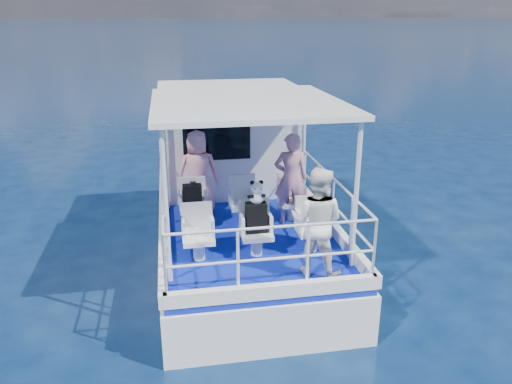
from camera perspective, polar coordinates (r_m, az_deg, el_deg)
ground at (r=9.31m, az=-1.15°, el=-9.08°), size 2000.00×2000.00×0.00m
hull at (r=10.19m, az=-2.04°, el=-6.43°), size 3.00×7.00×1.60m
deck at (r=9.84m, az=-2.10°, el=-1.98°), size 2.90×6.90×0.10m
cabin at (r=10.74m, az=-3.16°, el=6.27°), size 2.85×2.00×2.20m
canopy at (r=8.08m, az=-1.08°, el=10.16°), size 3.00×3.20×0.08m
canopy_posts at (r=8.30m, az=-0.98°, el=2.31°), size 2.77×2.97×2.20m
railings at (r=8.19m, az=-0.59°, el=-2.37°), size 2.84×3.59×1.00m
seat_port_fwd at (r=8.94m, az=-7.12°, el=-2.75°), size 0.48×0.46×0.38m
seat_center_fwd at (r=9.02m, az=-1.40°, el=-2.39°), size 0.48×0.46×0.38m
seat_stbd_fwd at (r=9.19m, az=4.16°, el=-2.02°), size 0.48×0.46×0.38m
seat_port_aft at (r=7.75m, az=-6.55°, el=-6.34°), size 0.48×0.46×0.38m
seat_center_aft at (r=7.84m, az=0.05°, el=-5.88°), size 0.48×0.46×0.38m
seat_stbd_aft at (r=8.04m, az=6.41°, el=-5.36°), size 0.48×0.46×0.38m
passenger_port_fwd at (r=9.38m, az=-6.65°, el=2.25°), size 0.59×0.42×1.58m
passenger_stbd_fwd at (r=8.87m, az=4.00°, el=1.55°), size 0.65×0.47×1.65m
passenger_stbd_aft at (r=7.11m, az=6.95°, el=-3.40°), size 0.98×0.92×1.60m
backpack_port at (r=8.72m, az=-7.28°, el=-0.51°), size 0.32×0.18×0.43m
backpack_center at (r=7.69m, az=0.02°, el=-2.94°), size 0.32×0.18×0.48m
compact_camera at (r=8.63m, az=-7.22°, el=1.00°), size 0.10×0.06×0.06m
panda at (r=7.53m, az=0.08°, el=-0.01°), size 0.24×0.20×0.36m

